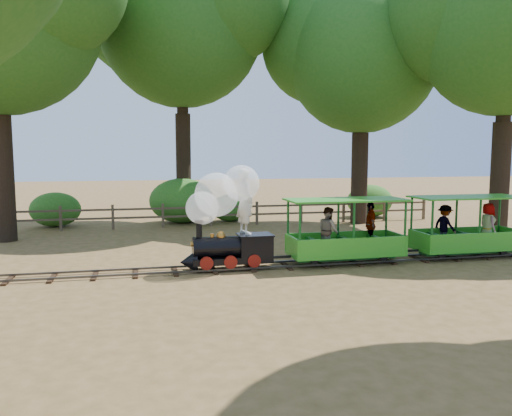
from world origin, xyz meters
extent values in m
plane|color=#986D41|center=(0.00, 0.00, 0.00)|extent=(90.00, 90.00, 0.00)
cube|color=#3F3D3A|center=(0.00, -0.30, 0.08)|extent=(22.00, 0.05, 0.05)
cube|color=#3F3D3A|center=(0.00, 0.30, 0.08)|extent=(22.00, 0.05, 0.05)
cube|color=#382314|center=(0.00, 0.00, 0.03)|extent=(0.12, 1.00, 0.05)
cube|color=#382314|center=(-5.00, 0.00, 0.03)|extent=(0.12, 1.00, 0.05)
cube|color=#382314|center=(5.00, 0.00, 0.03)|extent=(0.12, 1.00, 0.05)
cube|color=black|center=(-1.50, 0.00, 0.27)|extent=(2.12, 0.67, 0.17)
cylinder|color=black|center=(-1.84, 0.00, 0.63)|extent=(1.35, 0.54, 0.54)
cylinder|color=black|center=(-2.37, 0.00, 1.11)|extent=(0.15, 0.15, 0.42)
sphere|color=#BC7D2D|center=(-1.79, 0.00, 0.92)|extent=(0.25, 0.25, 0.25)
cylinder|color=#BC7D2D|center=(-2.03, 0.00, 0.94)|extent=(0.10, 0.10, 0.10)
cube|color=black|center=(-0.87, 0.00, 0.63)|extent=(0.87, 0.67, 0.53)
cube|color=black|center=(-0.87, 0.00, 0.91)|extent=(0.92, 0.73, 0.04)
cone|color=black|center=(-2.66, 0.00, 0.25)|extent=(0.43, 0.62, 0.62)
cylinder|color=#BC7D2D|center=(-2.54, 0.00, 0.73)|extent=(0.10, 0.13, 0.13)
cylinder|color=maroon|center=(-2.22, -0.35, 0.27)|extent=(0.35, 0.06, 0.35)
cylinder|color=maroon|center=(-2.22, 0.35, 0.27)|extent=(0.35, 0.06, 0.35)
cylinder|color=maroon|center=(-1.60, -0.35, 0.27)|extent=(0.35, 0.06, 0.35)
cylinder|color=maroon|center=(-1.60, 0.35, 0.27)|extent=(0.35, 0.06, 0.35)
cylinder|color=maroon|center=(-0.97, -0.35, 0.27)|extent=(0.35, 0.06, 0.35)
cylinder|color=maroon|center=(-0.97, 0.35, 0.27)|extent=(0.35, 0.06, 0.35)
sphere|color=white|center=(-2.27, 0.05, 1.66)|extent=(0.87, 0.87, 0.87)
sphere|color=white|center=(-1.89, 0.10, 2.00)|extent=(1.16, 1.16, 1.16)
sphere|color=white|center=(-1.21, 0.15, 2.29)|extent=(0.96, 0.96, 0.96)
imported|color=white|center=(-1.13, 0.10, 1.81)|extent=(0.60, 0.74, 1.76)
cube|color=green|center=(1.72, 0.00, 0.31)|extent=(3.17, 1.21, 0.09)
cube|color=#13551A|center=(1.72, 0.00, 0.19)|extent=(2.85, 0.47, 0.13)
cube|color=green|center=(1.72, -0.57, 0.59)|extent=(3.17, 0.06, 0.47)
cube|color=green|center=(1.72, 0.57, 0.59)|extent=(3.17, 0.06, 0.47)
cube|color=green|center=(1.72, 0.00, 1.80)|extent=(3.31, 1.35, 0.05)
cylinder|color=#13551A|center=(0.21, -0.55, 1.05)|extent=(0.07, 0.07, 1.49)
cylinder|color=#13551A|center=(0.21, 0.55, 1.05)|extent=(0.07, 0.07, 1.49)
cylinder|color=#13551A|center=(3.23, -0.55, 1.05)|extent=(0.07, 0.07, 1.49)
cylinder|color=#13551A|center=(3.23, 0.55, 1.05)|extent=(0.07, 0.07, 1.49)
cube|color=#13551A|center=(0.77, 0.00, 0.54)|extent=(0.11, 1.03, 0.37)
cube|color=#13551A|center=(1.72, 0.00, 0.54)|extent=(0.11, 1.03, 0.37)
cube|color=#13551A|center=(2.67, 0.00, 0.54)|extent=(0.11, 1.03, 0.37)
cylinder|color=black|center=(0.70, -0.32, 0.23)|extent=(0.26, 0.06, 0.26)
cylinder|color=black|center=(0.70, 0.32, 0.23)|extent=(0.26, 0.06, 0.26)
cylinder|color=black|center=(2.73, -0.32, 0.23)|extent=(0.26, 0.06, 0.26)
cylinder|color=black|center=(2.73, 0.32, 0.23)|extent=(0.26, 0.06, 0.26)
imported|color=gray|center=(1.12, -0.22, 1.00)|extent=(0.58, 0.70, 1.29)
imported|color=gray|center=(2.65, 0.40, 1.01)|extent=(0.49, 0.83, 1.32)
cube|color=green|center=(5.56, 0.00, 0.31)|extent=(3.17, 1.21, 0.09)
cube|color=#13551A|center=(5.56, 0.00, 0.19)|extent=(2.85, 0.47, 0.13)
cube|color=green|center=(5.56, -0.57, 0.59)|extent=(3.17, 0.06, 0.47)
cube|color=green|center=(5.56, 0.57, 0.59)|extent=(3.17, 0.06, 0.47)
cube|color=green|center=(5.56, 0.00, 1.80)|extent=(3.31, 1.35, 0.05)
cylinder|color=#13551A|center=(4.05, -0.55, 1.05)|extent=(0.07, 0.07, 1.49)
cylinder|color=#13551A|center=(4.05, 0.55, 1.05)|extent=(0.07, 0.07, 1.49)
cylinder|color=#13551A|center=(7.07, 0.55, 1.05)|extent=(0.07, 0.07, 1.49)
cube|color=#13551A|center=(4.61, 0.00, 0.54)|extent=(0.11, 1.03, 0.37)
cube|color=#13551A|center=(5.56, 0.00, 0.54)|extent=(0.11, 1.03, 0.37)
cube|color=#13551A|center=(6.52, 0.00, 0.54)|extent=(0.11, 1.03, 0.37)
cylinder|color=black|center=(4.55, -0.32, 0.23)|extent=(0.26, 0.06, 0.26)
cylinder|color=black|center=(4.55, 0.32, 0.23)|extent=(0.26, 0.06, 0.26)
cylinder|color=black|center=(6.58, -0.32, 0.23)|extent=(0.26, 0.06, 0.26)
cylinder|color=black|center=(6.58, 0.32, 0.23)|extent=(0.26, 0.06, 0.26)
imported|color=gray|center=(5.00, 0.28, 0.95)|extent=(0.61, 0.86, 1.20)
imported|color=gray|center=(6.04, -0.27, 0.99)|extent=(0.46, 0.66, 1.28)
cylinder|color=#2D2116|center=(-8.50, 6.00, 2.19)|extent=(0.70, 0.70, 4.37)
cylinder|color=#2D2116|center=(-2.00, 9.50, 2.40)|extent=(0.66, 0.66, 4.80)
cylinder|color=#2D2116|center=(-2.00, 9.50, 6.17)|extent=(0.50, 0.50, 2.74)
sphere|color=#21581B|center=(-2.00, 9.50, 8.61)|extent=(7.13, 7.13, 7.13)
sphere|color=#21581B|center=(-3.60, 10.75, 9.32)|extent=(5.71, 5.71, 5.71)
cylinder|color=#2D2116|center=(5.50, 7.50, 1.97)|extent=(0.72, 0.72, 3.95)
cylinder|color=#2D2116|center=(5.50, 7.50, 5.08)|extent=(0.54, 0.54, 2.26)
sphere|color=#21581B|center=(5.50, 7.50, 7.18)|extent=(6.50, 6.50, 6.50)
sphere|color=#21581B|center=(7.13, 6.52, 7.99)|extent=(4.88, 4.88, 4.88)
sphere|color=#21581B|center=(4.04, 8.64, 7.83)|extent=(5.20, 5.20, 5.20)
cylinder|color=#2D2116|center=(9.00, 3.00, 2.10)|extent=(0.68, 0.68, 4.20)
cylinder|color=#2D2116|center=(9.00, 3.00, 5.40)|extent=(0.51, 0.51, 2.40)
sphere|color=#21581B|center=(9.00, 3.00, 7.54)|extent=(6.29, 6.29, 6.29)
sphere|color=#21581B|center=(7.58, 4.10, 8.17)|extent=(5.03, 5.03, 5.03)
cube|color=brown|center=(-9.00, 8.00, 0.50)|extent=(0.10, 0.10, 1.00)
cube|color=brown|center=(-7.00, 8.00, 0.50)|extent=(0.10, 0.10, 1.00)
cube|color=brown|center=(-5.00, 8.00, 0.50)|extent=(0.10, 0.10, 1.00)
cube|color=brown|center=(-3.00, 8.00, 0.50)|extent=(0.10, 0.10, 1.00)
cube|color=brown|center=(-1.00, 8.00, 0.50)|extent=(0.10, 0.10, 1.00)
cube|color=brown|center=(1.00, 8.00, 0.50)|extent=(0.10, 0.10, 1.00)
cube|color=brown|center=(3.00, 8.00, 0.50)|extent=(0.10, 0.10, 1.00)
cube|color=brown|center=(5.00, 8.00, 0.50)|extent=(0.10, 0.10, 1.00)
cube|color=brown|center=(7.00, 8.00, 0.50)|extent=(0.10, 0.10, 1.00)
cube|color=brown|center=(9.00, 8.00, 0.50)|extent=(0.10, 0.10, 1.00)
cube|color=brown|center=(0.00, 8.00, 0.80)|extent=(18.00, 0.06, 0.08)
cube|color=brown|center=(0.00, 8.00, 0.45)|extent=(18.00, 0.06, 0.08)
ellipsoid|color=#2D6B1E|center=(-7.40, 9.30, 0.72)|extent=(2.09, 1.61, 1.45)
ellipsoid|color=#2D6B1E|center=(-2.11, 9.30, 0.99)|extent=(2.86, 2.20, 1.98)
ellipsoid|color=#2D6B1E|center=(0.07, 9.30, 0.62)|extent=(1.78, 1.37, 1.23)
ellipsoid|color=#2D6B1E|center=(6.89, 9.30, 0.78)|extent=(2.26, 1.74, 1.56)
camera|label=1|loc=(-3.74, -12.84, 3.09)|focal=35.00mm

